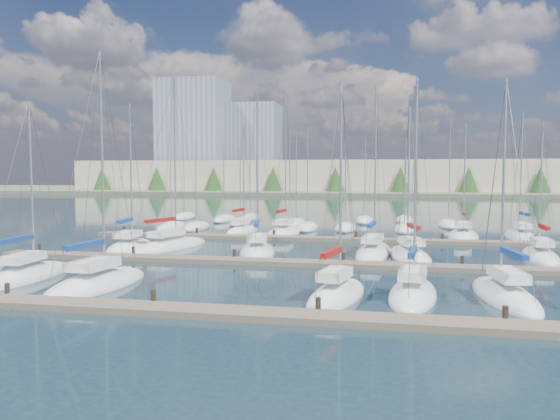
% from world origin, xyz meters
% --- Properties ---
extents(ground, '(400.00, 400.00, 0.00)m').
position_xyz_m(ground, '(0.00, 60.00, 0.00)').
color(ground, '#1C3139').
rests_on(ground, ground).
extents(dock_near, '(44.00, 1.93, 1.10)m').
position_xyz_m(dock_near, '(0.00, 2.01, 0.15)').
color(dock_near, '#6B5E4C').
rests_on(dock_near, ground).
extents(dock_mid, '(44.00, 1.93, 1.10)m').
position_xyz_m(dock_mid, '(0.00, 16.01, 0.15)').
color(dock_mid, '#6B5E4C').
rests_on(dock_mid, ground).
extents(dock_far, '(44.00, 1.93, 1.10)m').
position_xyz_m(dock_far, '(0.00, 30.01, 0.15)').
color(dock_far, '#6B5E4C').
rests_on(dock_far, ground).
extents(sailboat_n, '(3.07, 7.01, 12.52)m').
position_xyz_m(sailboat_n, '(-8.29, 34.58, 0.20)').
color(sailboat_n, white).
rests_on(sailboat_n, ground).
extents(sailboat_r, '(2.76, 8.06, 13.11)m').
position_xyz_m(sailboat_r, '(19.76, 35.20, 0.19)').
color(sailboat_r, white).
rests_on(sailboat_r, ground).
extents(sailboat_j, '(4.28, 8.29, 13.33)m').
position_xyz_m(sailboat_j, '(-3.16, 20.54, 0.18)').
color(sailboat_j, white).
rests_on(sailboat_j, ground).
extents(sailboat_o, '(3.53, 8.30, 15.09)m').
position_xyz_m(sailboat_o, '(-3.71, 34.49, 0.19)').
color(sailboat_o, white).
rests_on(sailboat_o, ground).
extents(sailboat_k, '(3.39, 9.55, 14.11)m').
position_xyz_m(sailboat_k, '(5.91, 21.87, 0.19)').
color(sailboat_k, white).
rests_on(sailboat_k, ground).
extents(sailboat_m, '(2.89, 7.87, 10.99)m').
position_xyz_m(sailboat_m, '(18.23, 22.13, 0.18)').
color(sailboat_m, white).
rests_on(sailboat_m, ground).
extents(sailboat_f, '(3.36, 8.58, 12.06)m').
position_xyz_m(sailboat_f, '(12.97, 7.98, 0.18)').
color(sailboat_f, white).
rests_on(sailboat_f, ground).
extents(sailboat_i, '(5.22, 10.09, 15.61)m').
position_xyz_m(sailboat_i, '(-11.23, 22.19, 0.19)').
color(sailboat_i, white).
rests_on(sailboat_i, ground).
extents(sailboat_l, '(4.20, 8.32, 12.16)m').
position_xyz_m(sailboat_l, '(8.66, 20.70, 0.18)').
color(sailboat_l, white).
rests_on(sailboat_l, ground).
extents(sailboat_e, '(3.14, 7.69, 12.11)m').
position_xyz_m(sailboat_e, '(8.36, 7.42, 0.19)').
color(sailboat_e, white).
rests_on(sailboat_e, ground).
extents(sailboat_q, '(3.95, 8.59, 12.03)m').
position_xyz_m(sailboat_q, '(14.34, 35.05, 0.17)').
color(sailboat_q, white).
rests_on(sailboat_q, ground).
extents(sailboat_b, '(2.80, 8.37, 11.56)m').
position_xyz_m(sailboat_b, '(-14.57, 7.98, 0.17)').
color(sailboat_b, white).
rests_on(sailboat_b, ground).
extents(sailboat_c, '(3.94, 8.76, 14.08)m').
position_xyz_m(sailboat_c, '(-9.15, 6.73, 0.18)').
color(sailboat_c, white).
rests_on(sailboat_c, ground).
extents(sailboat_d, '(3.61, 7.43, 11.92)m').
position_xyz_m(sailboat_d, '(4.51, 6.36, 0.19)').
color(sailboat_d, white).
rests_on(sailboat_d, ground).
extents(sailboat_h, '(3.75, 7.94, 12.97)m').
position_xyz_m(sailboat_h, '(-14.24, 20.73, 0.18)').
color(sailboat_h, white).
rests_on(sailboat_h, ground).
extents(distant_boats, '(36.93, 20.75, 13.30)m').
position_xyz_m(distant_boats, '(-4.34, 43.76, 0.29)').
color(distant_boats, '#9EA0A5').
rests_on(distant_boats, ground).
extents(shoreline, '(400.00, 60.00, 38.00)m').
position_xyz_m(shoreline, '(-13.29, 149.77, 7.44)').
color(shoreline, '#666B51').
rests_on(shoreline, ground).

